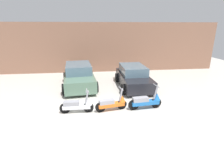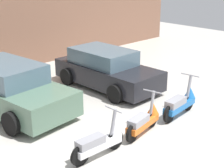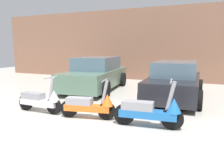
{
  "view_description": "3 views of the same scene",
  "coord_description": "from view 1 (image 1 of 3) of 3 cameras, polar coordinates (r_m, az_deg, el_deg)",
  "views": [
    {
      "loc": [
        -0.64,
        -6.47,
        3.56
      ],
      "look_at": [
        0.36,
        2.0,
        0.75
      ],
      "focal_mm": 28.0,
      "sensor_mm": 36.0,
      "label": 1
    },
    {
      "loc": [
        -5.72,
        -4.44,
        4.04
      ],
      "look_at": [
        0.57,
        2.03,
        0.83
      ],
      "focal_mm": 55.0,
      "sensor_mm": 36.0,
      "label": 2
    },
    {
      "loc": [
        2.78,
        -4.13,
        1.76
      ],
      "look_at": [
        0.14,
        2.14,
        0.64
      ],
      "focal_mm": 35.0,
      "sensor_mm": 36.0,
      "label": 3
    }
  ],
  "objects": [
    {
      "name": "scooter_front_center",
      "position": [
        8.04,
        11.23,
        -5.38
      ],
      "size": [
        1.56,
        0.56,
        1.09
      ],
      "rotation": [
        0.0,
        0.0,
        0.1
      ],
      "color": "black",
      "rests_on": "ground_plane"
    },
    {
      "name": "scooter_front_left",
      "position": [
        7.69,
        -11.02,
        -6.73
      ],
      "size": [
        1.46,
        0.52,
        1.02
      ],
      "rotation": [
        0.0,
        0.0,
        -0.02
      ],
      "color": "black",
      "rests_on": "ground_plane"
    },
    {
      "name": "ground_plane",
      "position": [
        7.42,
        -0.98,
        -10.46
      ],
      "size": [
        28.0,
        28.0,
        0.0
      ],
      "primitive_type": "plane",
      "color": "beige"
    },
    {
      "name": "wall_back",
      "position": [
        14.27,
        -4.22,
        11.7
      ],
      "size": [
        19.6,
        0.12,
        3.89
      ],
      "primitive_type": "cube",
      "color": "#845B47",
      "rests_on": "ground_plane"
    },
    {
      "name": "car_rear_left",
      "position": [
        11.03,
        -10.75,
        2.66
      ],
      "size": [
        2.29,
        4.21,
        1.38
      ],
      "rotation": [
        0.0,
        0.0,
        -1.47
      ],
      "color": "#51705B",
      "rests_on": "ground_plane"
    },
    {
      "name": "scooter_front_right",
      "position": [
        7.75,
        0.21,
        -6.19
      ],
      "size": [
        1.43,
        0.58,
        1.01
      ],
      "rotation": [
        0.0,
        0.0,
        0.19
      ],
      "color": "black",
      "rests_on": "ground_plane"
    },
    {
      "name": "car_rear_center",
      "position": [
        10.84,
        6.93,
        2.35
      ],
      "size": [
        1.88,
        3.82,
        1.29
      ],
      "rotation": [
        0.0,
        0.0,
        -1.56
      ],
      "color": "black",
      "rests_on": "ground_plane"
    }
  ]
}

